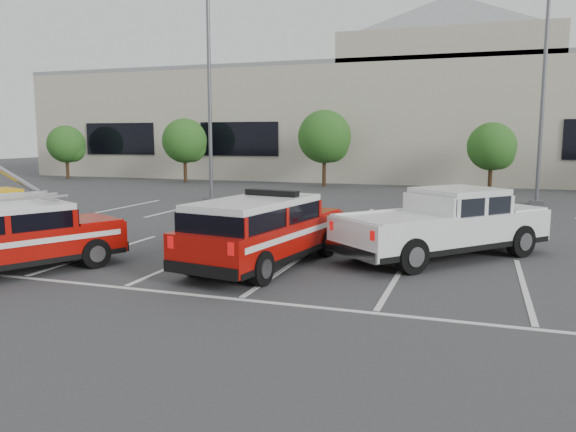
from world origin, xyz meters
name	(u,v)px	position (x,y,z in m)	size (l,w,h in m)	color
ground	(286,268)	(0.00, 0.00, 0.00)	(120.00, 120.00, 0.00)	#353537
stall_markings	(332,237)	(0.00, 4.50, 0.01)	(23.00, 15.00, 0.01)	silver
convention_building	(424,116)	(0.18, 31.86, 4.72)	(60.00, 16.99, 13.20)	#B7AE9B
tree_far_left	(68,145)	(-24.91, 22.05, 2.50)	(2.77, 2.77, 3.99)	#3F2B19
tree_left	(186,142)	(-14.91, 22.05, 2.77)	(3.07, 3.07, 4.42)	#3F2B19
tree_mid_left	(326,139)	(-4.91, 22.05, 3.04)	(3.37, 3.37, 4.85)	#3F2B19
tree_mid_right	(493,148)	(5.09, 22.05, 2.50)	(2.77, 2.77, 3.99)	#3F2B19
light_pole_left	(210,94)	(-8.00, 12.00, 5.19)	(0.90, 0.60, 10.24)	#59595E
light_pole_mid	(543,92)	(7.00, 16.00, 5.19)	(0.90, 0.60, 10.24)	#59595E
fire_chief_suv	(263,236)	(-0.59, 0.00, 0.76)	(2.77, 5.54, 1.86)	#980C07
white_pickup	(444,230)	(3.58, 2.48, 0.73)	(5.49, 5.82, 1.83)	silver
ladder_suv	(14,242)	(-5.89, -2.52, 0.73)	(3.75, 4.97, 1.83)	#980C07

